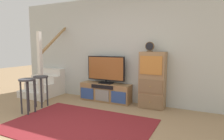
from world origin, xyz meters
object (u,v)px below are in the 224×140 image
at_px(media_console, 105,92).
at_px(side_cabinet, 152,80).
at_px(television, 106,69).
at_px(desk_clock, 150,47).
at_px(bar_stool_near, 27,88).
at_px(bar_stool_far, 41,84).

distance_m(media_console, side_cabinet, 1.30).
bearing_deg(television, desk_clock, -1.43).
distance_m(desk_clock, bar_stool_near, 2.82).
distance_m(television, bar_stool_far, 1.62).
height_order(side_cabinet, bar_stool_near, side_cabinet).
bearing_deg(bar_stool_near, media_console, 55.95).
bearing_deg(desk_clock, bar_stool_far, -155.50).
xyz_separation_m(television, desk_clock, (1.15, -0.03, 0.57)).
height_order(television, desk_clock, desk_clock).
relative_size(media_console, bar_stool_far, 1.86).
bearing_deg(side_cabinet, media_console, -179.53).
distance_m(media_console, desk_clock, 1.65).
bearing_deg(side_cabinet, bar_stool_far, -155.92).
relative_size(side_cabinet, bar_stool_far, 1.79).
height_order(television, side_cabinet, side_cabinet).
bearing_deg(television, bar_stool_near, -123.64).
relative_size(media_console, side_cabinet, 1.04).
xyz_separation_m(side_cabinet, bar_stool_near, (-2.28, -1.56, -0.10)).
bearing_deg(bar_stool_far, desk_clock, 24.50).
xyz_separation_m(television, side_cabinet, (1.23, -0.01, -0.19)).
bearing_deg(bar_stool_near, desk_clock, 35.09).
distance_m(desk_clock, bar_stool_far, 2.70).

